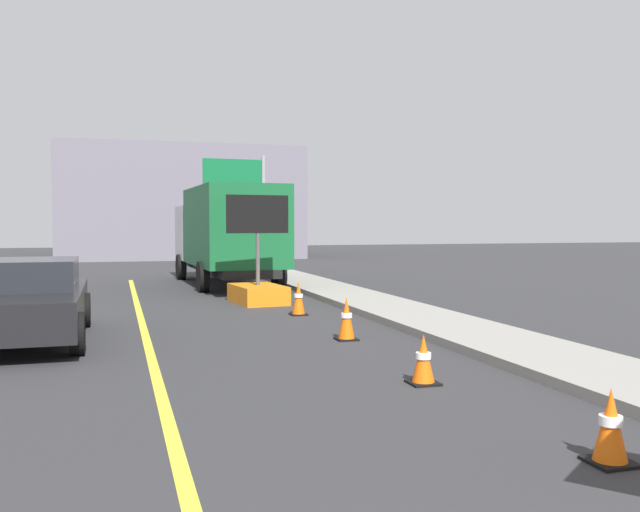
{
  "coord_description": "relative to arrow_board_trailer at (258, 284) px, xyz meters",
  "views": [
    {
      "loc": [
        -0.48,
        -0.91,
        1.98
      ],
      "look_at": [
        1.45,
        5.56,
        1.67
      ],
      "focal_mm": 38.44,
      "sensor_mm": 36.0,
      "label": 1
    }
  ],
  "objects": [
    {
      "name": "arrow_board_trailer",
      "position": [
        0.0,
        0.0,
        0.0
      ],
      "size": [
        1.6,
        1.91,
        2.7
      ],
      "color": "orange",
      "rests_on": "ground"
    },
    {
      "name": "lane_center_stripe",
      "position": [
        -2.91,
        -9.88,
        -0.48
      ],
      "size": [
        0.14,
        36.0,
        0.01
      ],
      "primitive_type": "cube",
      "color": "yellow",
      "rests_on": "ground"
    },
    {
      "name": "pickup_car",
      "position": [
        -4.9,
        -4.39,
        0.22
      ],
      "size": [
        2.08,
        4.51,
        1.38
      ],
      "color": "black",
      "rests_on": "ground"
    },
    {
      "name": "traffic_cone_curbside",
      "position": [
        0.4,
        -2.48,
        -0.11
      ],
      "size": [
        0.36,
        0.36,
        0.75
      ],
      "color": "black",
      "rests_on": "ground"
    },
    {
      "name": "traffic_cone_mid_lane",
      "position": [
        0.23,
        -9.12,
        -0.18
      ],
      "size": [
        0.36,
        0.36,
        0.62
      ],
      "color": "black",
      "rests_on": "ground"
    },
    {
      "name": "highway_guide_sign",
      "position": [
        2.13,
        13.0,
        2.94
      ],
      "size": [
        2.79,
        0.3,
        5.0
      ],
      "color": "gray",
      "rests_on": "ground"
    },
    {
      "name": "traffic_cone_far_lane",
      "position": [
        0.36,
        -5.79,
        -0.12
      ],
      "size": [
        0.36,
        0.36,
        0.74
      ],
      "color": "black",
      "rests_on": "ground"
    },
    {
      "name": "traffic_cone_near_sign",
      "position": [
        0.5,
        -12.14,
        -0.17
      ],
      "size": [
        0.36,
        0.36,
        0.64
      ],
      "color": "black",
      "rests_on": "ground"
    },
    {
      "name": "box_truck",
      "position": [
        0.07,
        5.22,
        1.24
      ],
      "size": [
        2.79,
        7.55,
        3.11
      ],
      "color": "black",
      "rests_on": "ground"
    },
    {
      "name": "sidewalk_curb",
      "position": [
        2.54,
        -9.88,
        -0.41
      ],
      "size": [
        1.8,
        48.0,
        0.14
      ],
      "primitive_type": "cube",
      "color": "gray",
      "rests_on": "ground"
    },
    {
      "name": "far_building_block",
      "position": [
        0.26,
        25.02,
        2.7
      ],
      "size": [
        13.48,
        9.16,
        6.37
      ],
      "primitive_type": "cube",
      "color": "slate",
      "rests_on": "ground"
    }
  ]
}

